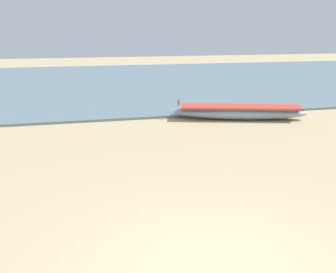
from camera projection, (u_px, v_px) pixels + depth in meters
The scene contains 2 objects.
sea_water at pixel (94, 82), 22.70m from camera, with size 60.00×20.00×0.08m, color slate.
fishing_boat_2 at pixel (240, 112), 13.55m from camera, with size 4.47×2.18×0.64m.
Camera 1 is at (-1.73, -4.13, 2.89)m, focal length 44.07 mm.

